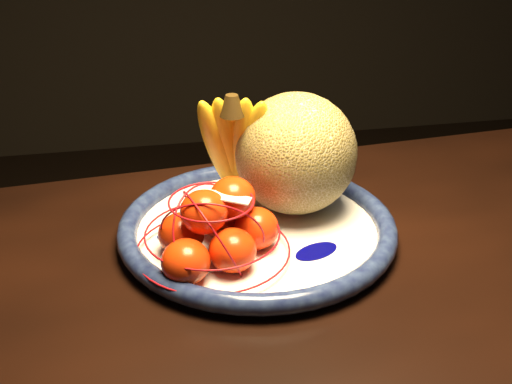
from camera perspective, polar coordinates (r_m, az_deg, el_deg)
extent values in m
cube|color=black|center=(0.89, 14.50, -8.59)|extent=(1.53, 1.00, 0.04)
cylinder|color=white|center=(0.94, 0.12, -3.64)|extent=(0.37, 0.37, 0.02)
torus|color=#0B0F36|center=(0.93, 0.12, -3.02)|extent=(0.40, 0.40, 0.03)
cylinder|color=white|center=(0.94, 0.12, -3.91)|extent=(0.18, 0.18, 0.01)
ellipsoid|color=#02025A|center=(0.89, 5.38, -5.27)|extent=(0.15, 0.12, 0.00)
ellipsoid|color=#02025A|center=(1.01, -2.78, -0.70)|extent=(0.10, 0.14, 0.00)
ellipsoid|color=#02025A|center=(0.92, -7.07, -3.87)|extent=(0.11, 0.06, 0.00)
sphere|color=olive|center=(0.95, 3.56, 3.44)|extent=(0.18, 0.18, 0.18)
ellipsoid|color=yellow|center=(0.96, -3.17, 4.20)|extent=(0.11, 0.12, 0.20)
ellipsoid|color=yellow|center=(0.96, -2.51, 4.27)|extent=(0.09, 0.12, 0.20)
ellipsoid|color=yellow|center=(0.96, -1.94, 4.39)|extent=(0.06, 0.11, 0.20)
ellipsoid|color=yellow|center=(0.96, -1.38, 4.26)|extent=(0.05, 0.11, 0.20)
ellipsoid|color=yellow|center=(0.96, -0.72, 4.18)|extent=(0.08, 0.13, 0.20)
cone|color=black|center=(0.93, -2.03, 9.43)|extent=(0.04, 0.04, 0.03)
ellipsoid|color=#FD2C00|center=(0.81, -6.26, -6.18)|extent=(0.06, 0.06, 0.06)
ellipsoid|color=#FD2C00|center=(0.83, -2.09, -5.20)|extent=(0.06, 0.06, 0.06)
ellipsoid|color=#FD2C00|center=(0.88, 0.02, -3.24)|extent=(0.06, 0.06, 0.06)
ellipsoid|color=#FD2C00|center=(0.87, -6.66, -3.72)|extent=(0.06, 0.06, 0.06)
ellipsoid|color=#FD2C00|center=(0.91, -3.05, -2.31)|extent=(0.06, 0.06, 0.06)
ellipsoid|color=#FD2C00|center=(0.83, -4.64, -1.77)|extent=(0.06, 0.06, 0.06)
ellipsoid|color=#FD2C00|center=(0.86, -2.10, -0.53)|extent=(0.06, 0.06, 0.06)
torus|color=#A30E16|center=(0.87, -3.84, -5.10)|extent=(0.28, 0.28, 0.00)
torus|color=#A30E16|center=(0.85, -3.89, -3.62)|extent=(0.24, 0.24, 0.00)
torus|color=#A30E16|center=(0.83, -3.99, -0.81)|extent=(0.15, 0.15, 0.00)
torus|color=#A30E16|center=(0.86, -3.89, -3.82)|extent=(0.14, 0.14, 0.13)
torus|color=#A30E16|center=(0.86, -3.89, -3.82)|extent=(0.09, 0.15, 0.13)
torus|color=#A30E16|center=(0.86, -3.89, -3.82)|extent=(0.15, 0.10, 0.13)
cube|color=white|center=(0.83, -2.94, -0.40)|extent=(0.08, 0.05, 0.01)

